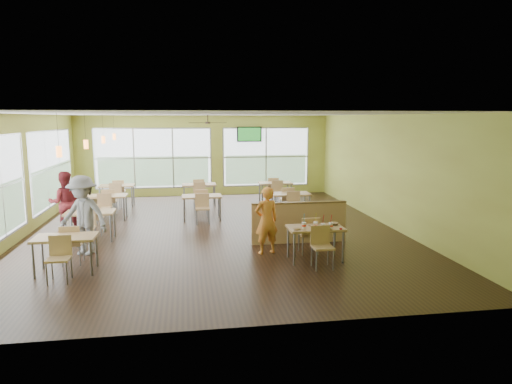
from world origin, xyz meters
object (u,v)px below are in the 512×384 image
Objects in this scene: main_table at (315,232)px; food_basket at (334,224)px; half_wall_divider at (299,222)px; man_plaid at (266,220)px.

food_basket is at bearing 15.43° from main_table.
food_basket is (0.46, -1.32, 0.26)m from half_wall_divider.
main_table is 6.99× the size of food_basket.
half_wall_divider reaches higher than food_basket.
man_plaid is at bearing -141.05° from half_wall_divider.
main_table is at bearing -164.57° from food_basket.
main_table is 1.18m from man_plaid.
half_wall_divider reaches higher than main_table.
man_plaid is 7.17× the size of food_basket.
main_table is at bearing -90.00° from half_wall_divider.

